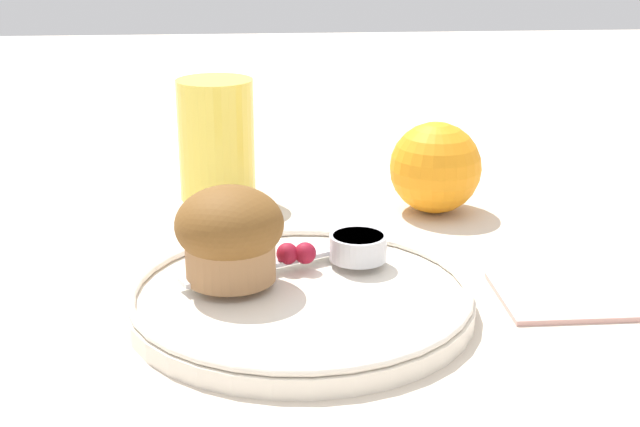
# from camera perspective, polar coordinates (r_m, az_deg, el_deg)

# --- Properties ---
(ground_plane) EXTENTS (3.00, 3.00, 0.00)m
(ground_plane) POSITION_cam_1_polar(r_m,az_deg,el_deg) (0.65, -0.71, -6.26)
(ground_plane) COLOR beige
(plate) EXTENTS (0.25, 0.25, 0.02)m
(plate) POSITION_cam_1_polar(r_m,az_deg,el_deg) (0.64, -1.22, -5.46)
(plate) COLOR silver
(plate) RESTS_ON ground_plane
(muffin) EXTENTS (0.08, 0.08, 0.07)m
(muffin) POSITION_cam_1_polar(r_m,az_deg,el_deg) (0.64, -5.80, -1.33)
(muffin) COLOR #9E7047
(muffin) RESTS_ON plate
(cream_ramekin) EXTENTS (0.04, 0.04, 0.02)m
(cream_ramekin) POSITION_cam_1_polar(r_m,az_deg,el_deg) (0.68, 2.46, -2.07)
(cream_ramekin) COLOR silver
(cream_ramekin) RESTS_ON plate
(berry_pair) EXTENTS (0.03, 0.02, 0.02)m
(berry_pair) POSITION_cam_1_polar(r_m,az_deg,el_deg) (0.67, -1.43, -2.56)
(berry_pair) COLOR maroon
(berry_pair) RESTS_ON plate
(butter_knife) EXTENTS (0.16, 0.09, 0.00)m
(butter_knife) POSITION_cam_1_polar(r_m,az_deg,el_deg) (0.68, -2.21, -2.97)
(butter_knife) COLOR silver
(butter_knife) RESTS_ON plate
(orange_fruit) EXTENTS (0.09, 0.09, 0.09)m
(orange_fruit) POSITION_cam_1_polar(r_m,az_deg,el_deg) (0.85, 7.40, 2.93)
(orange_fruit) COLOR orange
(orange_fruit) RESTS_ON ground_plane
(juice_glass) EXTENTS (0.08, 0.08, 0.12)m
(juice_glass) POSITION_cam_1_polar(r_m,az_deg,el_deg) (0.89, -6.65, 4.73)
(juice_glass) COLOR #EAD14C
(juice_glass) RESTS_ON ground_plane
(folded_napkin) EXTENTS (0.16, 0.09, 0.01)m
(folded_napkin) POSITION_cam_1_polar(r_m,az_deg,el_deg) (0.70, 17.76, -4.81)
(folded_napkin) COLOR #D19E93
(folded_napkin) RESTS_ON ground_plane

